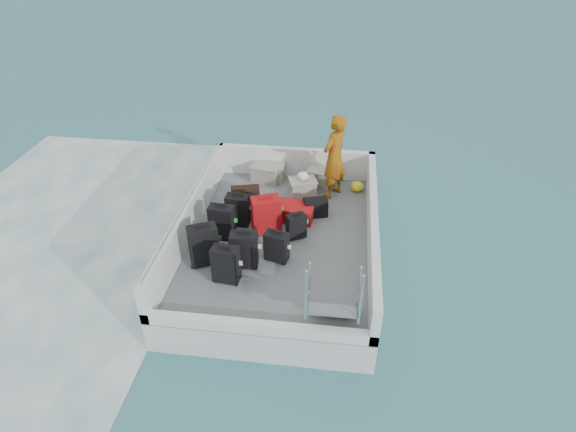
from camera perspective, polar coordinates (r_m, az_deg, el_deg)
name	(u,v)px	position (r m, az deg, el deg)	size (l,w,h in m)	color
ground	(280,262)	(9.63, -0.93, -5.45)	(160.00, 160.00, 0.00)	#1B5561
wake_foam	(54,243)	(11.24, -25.98, -2.93)	(10.00, 10.00, 0.00)	white
ferry_hull	(280,250)	(9.44, -0.95, -4.04)	(3.60, 5.00, 0.60)	silver
deck	(280,237)	(9.26, -0.96, -2.53)	(3.30, 4.70, 0.02)	slate
deck_fittings	(296,232)	(8.74, 0.97, -1.93)	(3.60, 5.00, 0.90)	white
suitcase_0	(204,245)	(8.53, -9.96, -3.45)	(0.50, 0.28, 0.77)	black
suitcase_1	(222,223)	(9.12, -7.82, -0.77)	(0.46, 0.26, 0.69)	black
suitcase_2	(238,210)	(9.48, -5.95, 0.70)	(0.45, 0.27, 0.65)	black
suitcase_3	(226,265)	(8.12, -7.37, -5.75)	(0.45, 0.26, 0.68)	black
suitcase_4	(244,250)	(8.40, -5.21, -4.03)	(0.47, 0.28, 0.69)	black
suitcase_5	(266,215)	(9.20, -2.60, 0.11)	(0.54, 0.33, 0.75)	#AF0D17
suitcase_6	(277,247)	(8.53, -1.37, -3.68)	(0.41, 0.24, 0.57)	black
suitcase_7	(296,227)	(9.09, 0.98, -1.26)	(0.36, 0.21, 0.51)	black
suitcase_8	(294,212)	(9.69, 0.71, 0.52)	(0.52, 0.78, 0.31)	#AF0D17
duffel_0	(245,196)	(10.22, -5.06, 2.36)	(0.60, 0.30, 0.32)	black
duffel_1	(260,207)	(9.82, -3.40, 1.02)	(0.50, 0.30, 0.32)	black
duffel_2	(315,208)	(9.80, 3.26, 0.94)	(0.47, 0.30, 0.32)	black
crate_0	(266,174)	(10.99, -2.60, 5.04)	(0.61, 0.42, 0.37)	#9F988A
crate_1	(270,172)	(11.06, -2.11, 5.25)	(0.62, 0.42, 0.37)	#9F988A
crate_2	(303,187)	(10.49, 1.76, 3.41)	(0.54, 0.37, 0.33)	#9F988A
crate_3	(322,178)	(10.85, 4.05, 4.54)	(0.59, 0.41, 0.36)	#9F988A
yellow_bag	(357,186)	(10.74, 8.19, 3.49)	(0.28, 0.26, 0.22)	yellow
white_bag	(303,177)	(10.36, 1.78, 4.62)	(0.24, 0.24, 0.18)	white
passenger	(334,157)	(10.13, 5.50, 6.99)	(0.68, 0.44, 1.85)	#CA7213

